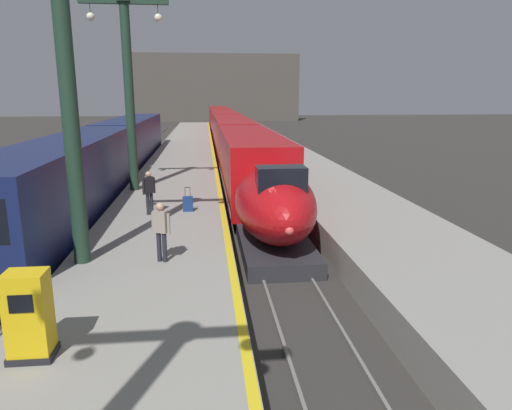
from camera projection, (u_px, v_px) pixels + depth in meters
platform_left at (177, 187)px, 26.68m from camera, size 4.80×110.00×1.05m
platform_right at (318, 184)px, 27.53m from camera, size 4.80×110.00×1.05m
platform_left_safety_stripe at (217, 177)px, 26.80m from camera, size 0.20×107.80×0.01m
rail_main_left at (232, 185)px, 29.79m from camera, size 0.08×110.00×0.12m
rail_main_right at (256, 184)px, 29.95m from camera, size 0.08×110.00×0.12m
rail_secondary_left at (100, 188)px, 28.95m from camera, size 0.08×110.00×0.12m
rail_secondary_right at (125, 187)px, 29.10m from camera, size 0.08×110.00×0.12m
highspeed_train_main at (228, 130)px, 49.39m from camera, size 2.92×74.92×3.60m
regional_train_adjacent at (110, 154)px, 28.44m from camera, size 2.85×36.60×3.80m
station_column_mid at (63, 36)px, 11.88m from camera, size 4.00×0.68×10.07m
station_column_far at (128, 76)px, 22.05m from camera, size 4.00×0.68×8.93m
passenger_near_edge at (149, 189)px, 18.27m from camera, size 0.46×0.41×1.69m
passenger_mid_platform at (161, 227)px, 13.04m from camera, size 0.53×0.36×1.69m
rolling_suitcase at (188, 204)px, 18.89m from camera, size 0.40×0.22×0.98m
ticket_machine_yellow at (29, 319)px, 8.26m from camera, size 0.76×0.62×1.60m
terminus_back_wall at (215, 88)px, 100.42m from camera, size 36.00×2.00×14.00m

